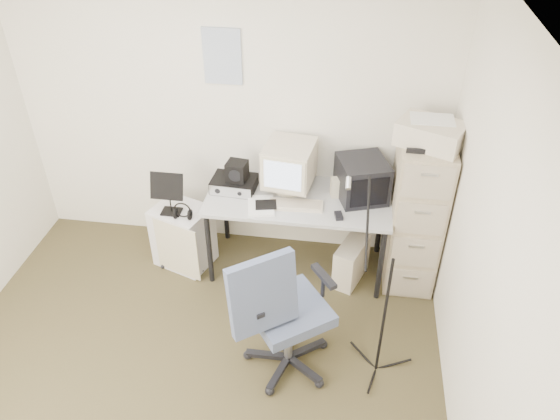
# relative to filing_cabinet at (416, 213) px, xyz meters

# --- Properties ---
(floor) EXTENTS (3.60, 3.60, 0.01)m
(floor) POSITION_rel_filing_cabinet_xyz_m (-1.58, -1.48, -0.66)
(floor) COLOR #433A24
(floor) RESTS_ON ground
(ceiling) EXTENTS (3.60, 3.60, 0.01)m
(ceiling) POSITION_rel_filing_cabinet_xyz_m (-1.58, -1.48, 1.85)
(ceiling) COLOR white
(ceiling) RESTS_ON ground
(wall_back) EXTENTS (3.60, 0.02, 2.50)m
(wall_back) POSITION_rel_filing_cabinet_xyz_m (-1.58, 0.32, 0.60)
(wall_back) COLOR white
(wall_back) RESTS_ON ground
(wall_right) EXTENTS (0.02, 3.60, 2.50)m
(wall_right) POSITION_rel_filing_cabinet_xyz_m (0.22, -1.48, 0.60)
(wall_right) COLOR white
(wall_right) RESTS_ON ground
(wall_calendar) EXTENTS (0.30, 0.02, 0.44)m
(wall_calendar) POSITION_rel_filing_cabinet_xyz_m (-1.60, 0.31, 1.10)
(wall_calendar) COLOR white
(wall_calendar) RESTS_ON wall_back
(filing_cabinet) EXTENTS (0.40, 0.60, 1.30)m
(filing_cabinet) POSITION_rel_filing_cabinet_xyz_m (0.00, 0.00, 0.00)
(filing_cabinet) COLOR #C3B194
(filing_cabinet) RESTS_ON floor
(printer) EXTENTS (0.55, 0.47, 0.18)m
(printer) POSITION_rel_filing_cabinet_xyz_m (0.00, -0.04, 0.74)
(printer) COLOR beige
(printer) RESTS_ON filing_cabinet
(desk) EXTENTS (1.50, 0.70, 0.73)m
(desk) POSITION_rel_filing_cabinet_xyz_m (-0.95, -0.03, -0.29)
(desk) COLOR #ABABAB
(desk) RESTS_ON floor
(crt_monitor) EXTENTS (0.43, 0.44, 0.42)m
(crt_monitor) POSITION_rel_filing_cabinet_xyz_m (-1.04, 0.08, 0.29)
(crt_monitor) COLOR beige
(crt_monitor) RESTS_ON desk
(crt_tv) EXTENTS (0.47, 0.48, 0.33)m
(crt_tv) POSITION_rel_filing_cabinet_xyz_m (-0.45, 0.06, 0.25)
(crt_tv) COLOR black
(crt_tv) RESTS_ON desk
(desk_speaker) EXTENTS (0.11, 0.11, 0.16)m
(desk_speaker) POSITION_rel_filing_cabinet_xyz_m (-0.65, 0.04, 0.16)
(desk_speaker) COLOR beige
(desk_speaker) RESTS_ON desk
(keyboard) EXTENTS (0.44, 0.17, 0.02)m
(keyboard) POSITION_rel_filing_cabinet_xyz_m (-0.96, -0.16, 0.09)
(keyboard) COLOR beige
(keyboard) RESTS_ON desk
(mouse) EXTENTS (0.08, 0.11, 0.03)m
(mouse) POSITION_rel_filing_cabinet_xyz_m (-0.61, -0.26, 0.09)
(mouse) COLOR black
(mouse) RESTS_ON desk
(radio_receiver) EXTENTS (0.37, 0.28, 0.10)m
(radio_receiver) POSITION_rel_filing_cabinet_xyz_m (-1.49, 0.02, 0.13)
(radio_receiver) COLOR black
(radio_receiver) RESTS_ON desk
(radio_speaker) EXTENTS (0.18, 0.17, 0.16)m
(radio_speaker) POSITION_rel_filing_cabinet_xyz_m (-1.46, 0.01, 0.26)
(radio_speaker) COLOR black
(radio_speaker) RESTS_ON radio_receiver
(papers) EXTENTS (0.26, 0.31, 0.02)m
(papers) POSITION_rel_filing_cabinet_xyz_m (-1.23, -0.20, 0.09)
(papers) COLOR white
(papers) RESTS_ON desk
(pc_tower) EXTENTS (0.31, 0.43, 0.37)m
(pc_tower) POSITION_rel_filing_cabinet_xyz_m (-0.48, -0.13, -0.46)
(pc_tower) COLOR beige
(pc_tower) RESTS_ON floor
(office_chair) EXTENTS (0.89, 0.89, 1.11)m
(office_chair) POSITION_rel_filing_cabinet_xyz_m (-0.89, -1.11, -0.10)
(office_chair) COLOR #4F5774
(office_chair) RESTS_ON floor
(side_cart) EXTENTS (0.55, 0.50, 0.56)m
(side_cart) POSITION_rel_filing_cabinet_xyz_m (-1.94, -0.11, -0.37)
(side_cart) COLOR silver
(side_cart) RESTS_ON floor
(music_stand) EXTENTS (0.30, 0.23, 0.39)m
(music_stand) POSITION_rel_filing_cabinet_xyz_m (-2.00, -0.16, 0.11)
(music_stand) COLOR black
(music_stand) RESTS_ON side_cart
(headphones) EXTENTS (0.16, 0.16, 0.03)m
(headphones) POSITION_rel_filing_cabinet_xyz_m (-1.88, -0.22, -0.04)
(headphones) COLOR black
(headphones) RESTS_ON side_cart
(mic_stand) EXTENTS (0.02, 0.02, 1.36)m
(mic_stand) POSITION_rel_filing_cabinet_xyz_m (-0.25, -1.06, 0.03)
(mic_stand) COLOR black
(mic_stand) RESTS_ON floor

